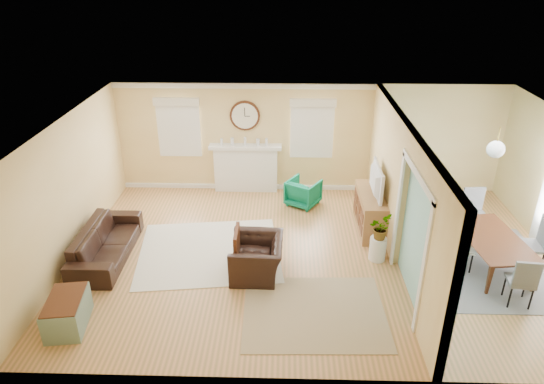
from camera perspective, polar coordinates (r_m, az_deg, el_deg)
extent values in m
plane|color=olive|center=(9.34, 4.90, -7.51)|extent=(9.00, 9.00, 0.00)
cube|color=#D9B46A|center=(11.46, 4.41, 6.30)|extent=(9.00, 0.02, 2.60)
cube|color=#D9B46A|center=(6.16, 6.75, -12.74)|extent=(9.00, 0.02, 2.60)
cube|color=#D9B46A|center=(9.53, -22.89, 0.03)|extent=(0.02, 6.00, 2.60)
cube|color=white|center=(8.21, 5.58, 7.83)|extent=(9.00, 6.00, 0.02)
cube|color=#D9B46A|center=(10.17, 13.27, 3.05)|extent=(0.12, 3.20, 2.60)
cube|color=#D9B46A|center=(6.85, 19.19, -9.74)|extent=(0.12, 1.00, 2.60)
cube|color=#D9B46A|center=(7.52, 17.52, 3.36)|extent=(0.12, 1.80, 0.40)
cube|color=white|center=(8.82, 14.55, -2.18)|extent=(0.04, 0.12, 2.20)
cube|color=white|center=(7.33, 17.38, -8.79)|extent=(0.04, 0.12, 2.20)
cube|color=white|center=(7.57, 16.81, 1.98)|extent=(0.04, 1.92, 0.12)
cube|color=#85CBC7|center=(8.94, 15.31, -0.45)|extent=(0.02, 6.00, 2.60)
cube|color=white|center=(11.65, -3.09, 2.70)|extent=(1.50, 0.24, 1.10)
cube|color=white|center=(11.41, -3.17, 5.32)|extent=(1.70, 0.30, 0.08)
cube|color=black|center=(11.76, -3.04, 2.67)|extent=(0.85, 0.02, 0.75)
cube|color=gold|center=(11.69, -3.07, 2.09)|extent=(0.85, 0.02, 0.62)
cylinder|color=#4C2512|center=(11.29, -3.21, 8.96)|extent=(0.70, 0.06, 0.70)
cylinder|color=silver|center=(11.26, -3.22, 8.91)|extent=(0.60, 0.01, 0.60)
cube|color=black|center=(11.22, -3.24, 9.39)|extent=(0.02, 0.01, 0.20)
cube|color=black|center=(11.25, -2.92, 8.90)|extent=(0.12, 0.01, 0.02)
cube|color=white|center=(11.62, -10.87, 7.47)|extent=(0.90, 0.03, 1.30)
cube|color=white|center=(11.59, -10.90, 7.43)|extent=(1.00, 0.04, 1.40)
cube|color=beige|center=(11.37, -11.21, 10.37)|extent=(1.05, 0.10, 0.18)
cube|color=white|center=(11.37, 4.71, 7.44)|extent=(0.90, 0.03, 1.30)
cube|color=white|center=(11.34, 4.72, 7.40)|extent=(1.00, 0.04, 1.40)
cube|color=beige|center=(11.12, 4.85, 10.41)|extent=(1.05, 0.10, 0.18)
cylinder|color=gold|center=(8.98, 25.12, 6.05)|extent=(0.02, 0.02, 0.30)
sphere|color=white|center=(9.06, 24.82, 4.57)|extent=(0.30, 0.30, 0.30)
cube|color=beige|center=(9.51, -7.37, -6.96)|extent=(2.92, 2.61, 0.01)
cube|color=tan|center=(8.02, 4.99, -13.90)|extent=(2.31, 1.91, 0.01)
cube|color=slate|center=(9.87, 24.05, -7.93)|extent=(2.18, 2.73, 0.01)
imported|color=black|center=(9.65, -18.94, -5.64)|extent=(0.86, 2.14, 0.62)
imported|color=black|center=(8.66, -1.78, -7.72)|extent=(0.93, 1.06, 0.68)
imported|color=#026749|center=(11.05, 3.70, -0.04)|extent=(0.91, 0.92, 0.61)
cube|color=gray|center=(8.23, -22.95, -12.94)|extent=(0.65, 0.94, 0.48)
cube|color=#4C2512|center=(8.09, -23.26, -11.53)|extent=(0.62, 0.89, 0.02)
cube|color=olive|center=(10.21, 11.48, -2.26)|extent=(0.49, 1.46, 0.80)
cube|color=#4C2512|center=(9.72, 10.51, -2.68)|extent=(0.01, 0.39, 0.22)
cube|color=#4C2512|center=(9.85, 10.38, -4.06)|extent=(0.01, 0.39, 0.22)
cube|color=#4C2512|center=(10.11, 10.17, -1.50)|extent=(0.01, 0.39, 0.22)
cube|color=#4C2512|center=(10.23, 10.05, -2.84)|extent=(0.01, 0.39, 0.22)
cube|color=#4C2512|center=(10.49, 9.86, -0.40)|extent=(0.01, 0.39, 0.22)
cube|color=#4C2512|center=(10.61, 9.75, -1.71)|extent=(0.01, 0.39, 0.22)
imported|color=black|center=(9.90, 11.72, 1.36)|extent=(0.16, 1.07, 0.62)
cylinder|color=white|center=(9.31, 12.33, -6.53)|extent=(0.31, 0.31, 0.46)
imported|color=#337F33|center=(9.08, 12.60, -4.07)|extent=(0.49, 0.52, 0.46)
imported|color=#4C2512|center=(9.72, 24.37, -6.44)|extent=(1.17, 1.85, 0.61)
cube|color=slate|center=(10.56, 22.74, -2.49)|extent=(0.47, 0.47, 0.05)
cube|color=slate|center=(10.45, 22.98, -1.24)|extent=(0.44, 0.09, 0.52)
cylinder|color=black|center=(10.89, 22.99, -3.17)|extent=(0.03, 0.03, 0.44)
cylinder|color=black|center=(10.61, 23.75, -4.08)|extent=(0.03, 0.03, 0.44)
cylinder|color=black|center=(10.74, 21.29, -3.26)|extent=(0.03, 0.03, 0.44)
cylinder|color=black|center=(10.46, 22.02, -4.19)|extent=(0.03, 0.03, 0.44)
cube|color=slate|center=(8.89, 27.17, -9.33)|extent=(0.44, 0.44, 0.05)
cube|color=slate|center=(8.77, 27.48, -8.06)|extent=(0.40, 0.10, 0.47)
cylinder|color=black|center=(8.83, 26.17, -11.12)|extent=(0.03, 0.03, 0.40)
cylinder|color=black|center=(9.08, 25.63, -9.92)|extent=(0.03, 0.03, 0.40)
cylinder|color=black|center=(8.94, 28.15, -11.11)|extent=(0.03, 0.03, 0.40)
cylinder|color=black|center=(9.19, 27.56, -9.94)|extent=(0.03, 0.03, 0.40)
cube|color=white|center=(9.40, 21.40, -6.15)|extent=(0.41, 0.41, 0.05)
cube|color=white|center=(9.28, 21.63, -4.91)|extent=(0.07, 0.40, 0.47)
cylinder|color=black|center=(9.60, 20.01, -6.79)|extent=(0.03, 0.03, 0.40)
cylinder|color=black|center=(9.69, 21.84, -6.78)|extent=(0.03, 0.03, 0.40)
cylinder|color=black|center=(9.34, 20.49, -7.84)|extent=(0.03, 0.03, 0.40)
cylinder|color=black|center=(9.44, 22.37, -7.82)|extent=(0.03, 0.03, 0.40)
cube|color=slate|center=(9.83, 28.07, -5.61)|extent=(0.50, 0.50, 0.05)
cube|color=slate|center=(9.70, 28.40, -4.21)|extent=(0.09, 0.46, 0.55)
cylinder|color=black|center=(9.88, 29.10, -7.50)|extent=(0.03, 0.03, 0.46)
cylinder|color=black|center=(9.74, 27.06, -7.48)|extent=(0.03, 0.03, 0.46)
cylinder|color=black|center=(10.17, 28.41, -6.36)|extent=(0.03, 0.03, 0.46)
cylinder|color=black|center=(10.04, 26.43, -6.33)|extent=(0.03, 0.03, 0.46)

